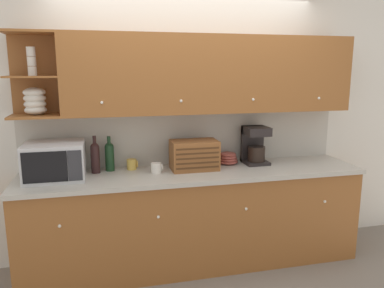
{
  "coord_description": "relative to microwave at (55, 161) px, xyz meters",
  "views": [
    {
      "loc": [
        -0.81,
        -3.54,
        1.84
      ],
      "look_at": [
        0.0,
        -0.22,
        1.15
      ],
      "focal_mm": 35.0,
      "sensor_mm": 36.0,
      "label": 1
    }
  ],
  "objects": [
    {
      "name": "second_wine_bottle",
      "position": [
        0.33,
        0.11,
        -0.0
      ],
      "size": [
        0.08,
        0.08,
        0.34
      ],
      "color": "black",
      "rests_on": "counter_unit"
    },
    {
      "name": "mug",
      "position": [
        0.66,
        0.16,
        -0.11
      ],
      "size": [
        0.1,
        0.09,
        0.1
      ],
      "color": "gold",
      "rests_on": "counter_unit"
    },
    {
      "name": "wall_back",
      "position": [
        1.21,
        0.31,
        0.23
      ],
      "size": [
        5.52,
        0.06,
        2.6
      ],
      "color": "silver",
      "rests_on": "ground_plane"
    },
    {
      "name": "coffee_maker",
      "position": [
        1.87,
        0.11,
        0.03
      ],
      "size": [
        0.23,
        0.24,
        0.37
      ],
      "color": "black",
      "rests_on": "counter_unit"
    },
    {
      "name": "bread_box",
      "position": [
        1.23,
        0.02,
        -0.02
      ],
      "size": [
        0.43,
        0.26,
        0.27
      ],
      "color": "brown",
      "rests_on": "counter_unit"
    },
    {
      "name": "microwave",
      "position": [
        0.0,
        0.0,
        0.0
      ],
      "size": [
        0.49,
        0.41,
        0.31
      ],
      "color": "silver",
      "rests_on": "counter_unit"
    },
    {
      "name": "bowl_stack_on_counter",
      "position": [
        1.6,
        0.14,
        -0.1
      ],
      "size": [
        0.2,
        0.2,
        0.12
      ],
      "color": "#9E473D",
      "rests_on": "counter_unit"
    },
    {
      "name": "upper_cabinets",
      "position": [
        1.37,
        0.11,
        0.71
      ],
      "size": [
        3.12,
        0.35,
        0.7
      ],
      "color": "#935628",
      "rests_on": "backsplash_panel"
    },
    {
      "name": "wine_bottle",
      "position": [
        0.46,
        0.16,
        -0.01
      ],
      "size": [
        0.08,
        0.08,
        0.32
      ],
      "color": "#19381E",
      "rests_on": "counter_unit"
    },
    {
      "name": "backsplash_panel",
      "position": [
        1.21,
        0.27,
        0.1
      ],
      "size": [
        3.12,
        0.01,
        0.52
      ],
      "color": "#B7B2A8",
      "rests_on": "counter_unit"
    },
    {
      "name": "mug_blue_second",
      "position": [
        0.86,
        -0.01,
        -0.11
      ],
      "size": [
        0.11,
        0.09,
        0.09
      ],
      "color": "silver",
      "rests_on": "counter_unit"
    },
    {
      "name": "counter_unit",
      "position": [
        1.21,
        -0.04,
        -0.61
      ],
      "size": [
        3.14,
        0.66,
        0.91
      ],
      "color": "#935628",
      "rests_on": "ground_plane"
    },
    {
      "name": "ground_plane",
      "position": [
        1.21,
        0.28,
        -1.07
      ],
      "size": [
        24.0,
        24.0,
        0.0
      ],
      "primitive_type": "plane",
      "color": "slate"
    }
  ]
}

